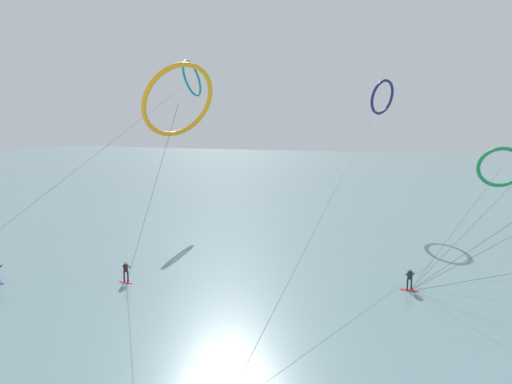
% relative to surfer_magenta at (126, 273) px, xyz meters
% --- Properties ---
extents(sea_water, '(400.00, 200.00, 0.08)m').
position_rel_surfer_magenta_xyz_m(sea_water, '(11.68, 83.15, -0.78)').
color(sea_water, slate).
rests_on(sea_water, ground).
extents(surfer_magenta, '(1.40, 0.69, 1.70)m').
position_rel_surfer_magenta_xyz_m(surfer_magenta, '(0.00, 0.00, 0.00)').
color(surfer_magenta, '#CC288E').
rests_on(surfer_magenta, ground).
extents(surfer_crimson, '(1.40, 0.64, 1.70)m').
position_rel_surfer_magenta_xyz_m(surfer_crimson, '(20.53, 6.63, 0.00)').
color(surfer_crimson, red).
rests_on(surfer_crimson, ground).
extents(kite_amber, '(7.93, 6.10, 16.25)m').
position_rel_surfer_magenta_xyz_m(kite_amber, '(5.52, -0.48, 12.98)').
color(kite_amber, orange).
rests_on(kite_amber, ground).
extents(kite_emerald, '(9.97, 17.47, 10.23)m').
position_rel_surfer_magenta_xyz_m(kite_emerald, '(28.24, 23.13, 7.24)').
color(kite_emerald, '#199351').
rests_on(kite_emerald, ground).
extents(kite_teal, '(2.20, 42.31, 21.35)m').
position_rel_surfer_magenta_xyz_m(kite_teal, '(-9.52, 26.72, 17.96)').
color(kite_teal, teal).
rests_on(kite_teal, ground).
extents(kite_navy, '(3.56, 47.85, 18.45)m').
position_rel_surfer_magenta_xyz_m(kite_navy, '(15.35, 34.37, 15.23)').
color(kite_navy, navy).
rests_on(kite_navy, ground).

